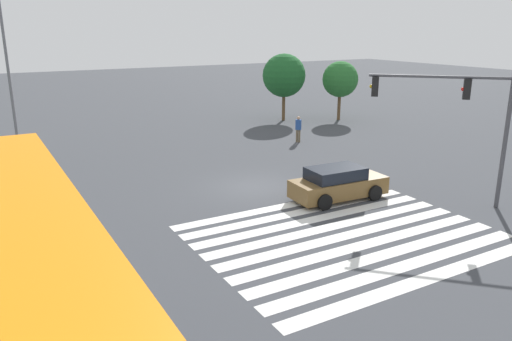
{
  "coord_description": "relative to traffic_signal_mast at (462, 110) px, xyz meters",
  "views": [
    {
      "loc": [
        -11.38,
        -19.85,
        7.43
      ],
      "look_at": [
        0.0,
        0.0,
        0.84
      ],
      "focal_mm": 35.0,
      "sensor_mm": 36.0,
      "label": 1
    }
  ],
  "objects": [
    {
      "name": "traffic_signal_mast",
      "position": [
        0.0,
        0.0,
        0.0
      ],
      "size": [
        4.13,
        4.13,
        5.71
      ],
      "rotation": [
        0.0,
        0.0,
        2.36
      ],
      "color": "#47474C",
      "rests_on": "ground_plane"
    },
    {
      "name": "pedestrian",
      "position": [
        1.06,
        13.39,
        -3.13
      ],
      "size": [
        0.41,
        0.41,
        1.75
      ],
      "rotation": [
        0.0,
        0.0,
        -2.37
      ],
      "color": "brown",
      "rests_on": "ground_plane"
    },
    {
      "name": "tree_corner_a",
      "position": [
        4.63,
        20.73,
        -0.45
      ],
      "size": [
        3.48,
        3.48,
        5.41
      ],
      "color": "brown",
      "rests_on": "ground_plane"
    },
    {
      "name": "street_light_pole_a",
      "position": [
        -15.58,
        18.22,
        1.32
      ],
      "size": [
        0.8,
        0.36,
        9.21
      ],
      "color": "slate",
      "rests_on": "ground_plane"
    },
    {
      "name": "crosswalk_markings",
      "position": [
        -6.27,
        -0.43,
        -4.11
      ],
      "size": [
        10.77,
        8.2,
        0.01
      ],
      "rotation": [
        0.0,
        0.0,
        1.57
      ],
      "color": "silver",
      "rests_on": "ground_plane"
    },
    {
      "name": "tree_corner_b",
      "position": [
        8.75,
        18.66,
        -0.78
      ],
      "size": [
        2.91,
        2.91,
        4.8
      ],
      "color": "brown",
      "rests_on": "ground_plane"
    },
    {
      "name": "car_0",
      "position": [
        -3.97,
        2.96,
        -3.39
      ],
      "size": [
        4.41,
        2.13,
        1.49
      ],
      "rotation": [
        0.0,
        0.0,
        -0.05
      ],
      "color": "brown",
      "rests_on": "ground_plane"
    },
    {
      "name": "ground_plane",
      "position": [
        -6.27,
        6.27,
        -4.11
      ],
      "size": [
        148.45,
        148.45,
        0.0
      ],
      "primitive_type": "plane",
      "color": "#3D3F44"
    }
  ]
}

